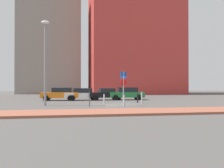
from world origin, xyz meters
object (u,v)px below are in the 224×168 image
object	(u,v)px
parked_car_orange	(60,94)
traffic_bollard_near	(138,98)
street_lamp	(45,56)
parked_car_green	(127,93)
traffic_bollard_mid	(104,99)
parked_car_white	(82,94)
traffic_bollard_edge	(124,101)
parking_meter	(89,95)
parking_sign_post	(123,84)
traffic_bollard_far	(142,98)
parked_car_black	(106,94)

from	to	relation	value
parked_car_orange	traffic_bollard_near	bearing A→B (deg)	-32.33
street_lamp	parked_car_green	bearing A→B (deg)	38.83
traffic_bollard_near	traffic_bollard_mid	bearing A→B (deg)	-173.16
parked_car_orange	parked_car_white	distance (m)	2.54
traffic_bollard_near	traffic_bollard_edge	world-z (taller)	traffic_bollard_near
parking_meter	traffic_bollard_edge	distance (m)	2.88
parked_car_white	parking_sign_post	distance (m)	8.98
parking_meter	traffic_bollard_far	xyz separation A→B (m)	(5.19, 2.63, -0.42)
parked_car_white	traffic_bollard_far	world-z (taller)	parked_car_white
traffic_bollard_near	traffic_bollard_far	xyz separation A→B (m)	(0.04, -1.30, 0.06)
traffic_bollard_far	traffic_bollard_edge	size ratio (longest dim) A/B	1.15
parked_car_green	parked_car_black	bearing A→B (deg)	176.22
parked_car_white	parking_meter	size ratio (longest dim) A/B	2.98
traffic_bollard_edge	parking_meter	bearing A→B (deg)	177.35
parked_car_orange	traffic_bollard_near	xyz separation A→B (m)	(7.87, -4.98, -0.29)
parked_car_black	traffic_bollard_edge	bearing A→B (deg)	-88.49
parking_sign_post	street_lamp	xyz separation A→B (m)	(-6.62, 1.06, 2.43)
traffic_bollard_near	traffic_bollard_edge	xyz separation A→B (m)	(-2.31, -4.06, -0.01)
parked_car_black	parking_meter	xyz separation A→B (m)	(-2.60, -8.94, 0.23)
parked_car_black	parking_meter	bearing A→B (deg)	-106.18
parked_car_black	parking_meter	distance (m)	9.31
parked_car_black	traffic_bollard_mid	size ratio (longest dim) A/B	4.76
parked_car_black	traffic_bollard_edge	distance (m)	9.08
street_lamp	traffic_bollard_edge	size ratio (longest dim) A/B	7.74
parked_car_black	parking_sign_post	size ratio (longest dim) A/B	1.44
street_lamp	traffic_bollard_mid	world-z (taller)	street_lamp
street_lamp	traffic_bollard_far	world-z (taller)	street_lamp
parked_car_orange	traffic_bollard_edge	size ratio (longest dim) A/B	4.66
traffic_bollard_mid	parking_sign_post	bearing A→B (deg)	-66.01
parked_car_black	traffic_bollard_mid	world-z (taller)	parked_car_black
parked_car_white	parked_car_green	xyz separation A→B (m)	(5.34, -0.19, 0.05)
parked_car_white	parked_car_green	distance (m)	5.34
traffic_bollard_near	traffic_bollard_edge	distance (m)	4.67
parked_car_black	traffic_bollard_mid	distance (m)	5.52
parked_car_white	traffic_bollard_near	bearing A→B (deg)	-43.36
parked_car_white	parked_car_black	size ratio (longest dim) A/B	1.05
traffic_bollard_far	parked_car_orange	bearing A→B (deg)	141.56
traffic_bollard_edge	parking_sign_post	bearing A→B (deg)	80.51
traffic_bollard_near	traffic_bollard_edge	bearing A→B (deg)	-119.67
parked_car_orange	parking_sign_post	size ratio (longest dim) A/B	1.50
street_lamp	traffic_bollard_mid	bearing A→B (deg)	18.93
street_lamp	traffic_bollard_far	size ratio (longest dim) A/B	6.72
traffic_bollard_mid	traffic_bollard_far	distance (m)	3.62
traffic_bollard_edge	parked_car_white	bearing A→B (deg)	108.39
parked_car_white	traffic_bollard_mid	xyz separation A→B (m)	(1.86, -5.45, -0.30)
parked_car_orange	traffic_bollard_far	distance (m)	10.11
traffic_bollard_far	traffic_bollard_edge	world-z (taller)	traffic_bollard_far
parked_car_orange	parked_car_white	world-z (taller)	parked_car_orange
traffic_bollard_mid	traffic_bollard_edge	distance (m)	3.82
parked_car_black	parked_car_white	bearing A→B (deg)	179.56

